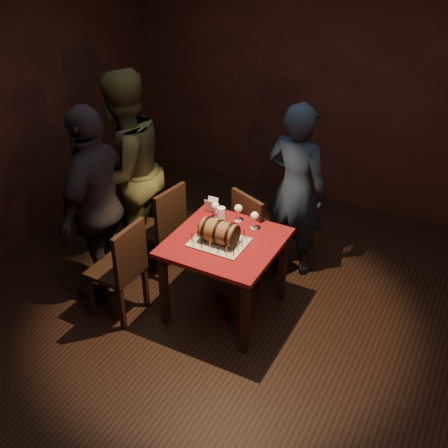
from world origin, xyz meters
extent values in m
plane|color=black|center=(0.00, 0.00, 0.00)|extent=(5.00, 5.00, 0.00)
cube|color=black|center=(0.00, 2.50, 1.40)|extent=(5.00, 0.04, 2.80)
cube|color=#530D12|center=(-0.08, 0.11, 0.73)|extent=(0.90, 0.90, 0.04)
cube|color=black|center=(-0.46, -0.27, 0.35)|extent=(0.06, 0.06, 0.71)
cube|color=black|center=(0.30, -0.27, 0.35)|extent=(0.06, 0.06, 0.71)
cube|color=black|center=(-0.46, 0.49, 0.35)|extent=(0.06, 0.06, 0.71)
cube|color=black|center=(0.30, 0.49, 0.35)|extent=(0.06, 0.06, 0.71)
cube|color=gray|center=(-0.10, 0.05, 0.76)|extent=(0.45, 0.35, 0.01)
cylinder|color=brown|center=(-0.10, 0.05, 0.86)|extent=(0.29, 0.19, 0.19)
cylinder|color=black|center=(-0.21, 0.05, 0.86)|extent=(0.02, 0.21, 0.21)
cylinder|color=black|center=(-0.10, 0.05, 0.86)|extent=(0.02, 0.21, 0.21)
cylinder|color=black|center=(0.00, 0.05, 0.86)|extent=(0.02, 0.21, 0.21)
cylinder|color=black|center=(-0.25, 0.05, 0.86)|extent=(0.01, 0.18, 0.18)
cylinder|color=black|center=(0.04, 0.05, 0.86)|extent=(0.01, 0.18, 0.18)
cylinder|color=black|center=(-0.27, 0.05, 0.86)|extent=(0.04, 0.02, 0.02)
sphere|color=black|center=(-0.29, 0.05, 0.86)|extent=(0.03, 0.03, 0.03)
cylinder|color=#F3E891|center=(-0.26, -0.09, 0.80)|extent=(0.01, 0.01, 0.08)
cylinder|color=black|center=(-0.26, -0.09, 0.85)|extent=(0.00, 0.00, 0.01)
cylinder|color=black|center=(-0.19, -0.09, 0.80)|extent=(0.01, 0.01, 0.08)
cylinder|color=black|center=(-0.19, -0.09, 0.85)|extent=(0.00, 0.00, 0.01)
cylinder|color=#F3E891|center=(-0.11, -0.09, 0.80)|extent=(0.01, 0.01, 0.08)
cylinder|color=black|center=(-0.11, -0.09, 0.85)|extent=(0.00, 0.00, 0.01)
cylinder|color=black|center=(-0.03, -0.09, 0.80)|extent=(0.01, 0.01, 0.08)
cylinder|color=black|center=(-0.03, -0.09, 0.85)|extent=(0.00, 0.00, 0.01)
cylinder|color=#F3E891|center=(0.04, -0.09, 0.80)|extent=(0.01, 0.01, 0.08)
cylinder|color=black|center=(0.04, -0.09, 0.85)|extent=(0.00, 0.00, 0.01)
cylinder|color=black|center=(0.09, -0.07, 0.80)|extent=(0.01, 0.01, 0.08)
cylinder|color=black|center=(0.09, -0.07, 0.85)|extent=(0.00, 0.00, 0.01)
cylinder|color=#F3E891|center=(0.09, 0.01, 0.80)|extent=(0.01, 0.01, 0.08)
cylinder|color=black|center=(0.09, 0.01, 0.85)|extent=(0.00, 0.00, 0.01)
cylinder|color=black|center=(0.09, 0.09, 0.80)|extent=(0.01, 0.01, 0.08)
cylinder|color=black|center=(0.09, 0.09, 0.85)|extent=(0.00, 0.00, 0.01)
cylinder|color=#F3E891|center=(0.09, 0.16, 0.80)|extent=(0.01, 0.01, 0.08)
cylinder|color=black|center=(0.09, 0.16, 0.85)|extent=(0.00, 0.00, 0.01)
cylinder|color=black|center=(0.05, 0.20, 0.80)|extent=(0.01, 0.01, 0.08)
cylinder|color=black|center=(0.05, 0.20, 0.85)|extent=(0.00, 0.00, 0.01)
cylinder|color=#F3E891|center=(-0.02, 0.20, 0.80)|extent=(0.01, 0.01, 0.08)
cylinder|color=black|center=(-0.02, 0.20, 0.85)|extent=(0.00, 0.00, 0.01)
cylinder|color=black|center=(-0.10, 0.20, 0.80)|extent=(0.01, 0.01, 0.08)
cylinder|color=black|center=(-0.10, 0.20, 0.85)|extent=(0.00, 0.00, 0.01)
cylinder|color=#F3E891|center=(-0.17, 0.20, 0.80)|extent=(0.01, 0.01, 0.08)
cylinder|color=black|center=(-0.17, 0.20, 0.85)|extent=(0.00, 0.00, 0.01)
cylinder|color=black|center=(-0.25, 0.20, 0.80)|extent=(0.01, 0.01, 0.08)
cylinder|color=black|center=(-0.25, 0.20, 0.85)|extent=(0.00, 0.00, 0.01)
cylinder|color=#F3E891|center=(-0.30, 0.17, 0.80)|extent=(0.01, 0.01, 0.08)
cylinder|color=black|center=(-0.30, 0.17, 0.85)|extent=(0.00, 0.00, 0.01)
cylinder|color=black|center=(-0.30, 0.10, 0.80)|extent=(0.01, 0.01, 0.08)
cylinder|color=black|center=(-0.30, 0.10, 0.85)|extent=(0.00, 0.00, 0.01)
cylinder|color=#F3E891|center=(-0.30, 0.02, 0.80)|extent=(0.01, 0.01, 0.08)
cylinder|color=black|center=(-0.30, 0.02, 0.85)|extent=(0.00, 0.00, 0.01)
cylinder|color=black|center=(-0.30, -0.05, 0.80)|extent=(0.01, 0.01, 0.08)
cylinder|color=black|center=(-0.30, -0.05, 0.85)|extent=(0.00, 0.00, 0.01)
cylinder|color=silver|center=(-0.32, 0.39, 0.75)|extent=(0.06, 0.06, 0.01)
cylinder|color=silver|center=(-0.32, 0.39, 0.80)|extent=(0.01, 0.01, 0.09)
sphere|color=silver|center=(-0.32, 0.39, 0.88)|extent=(0.07, 0.07, 0.07)
sphere|color=#591114|center=(-0.32, 0.39, 0.87)|extent=(0.05, 0.05, 0.05)
cylinder|color=silver|center=(-0.12, 0.44, 0.75)|extent=(0.06, 0.06, 0.01)
cylinder|color=silver|center=(-0.12, 0.44, 0.80)|extent=(0.01, 0.01, 0.09)
sphere|color=silver|center=(-0.12, 0.44, 0.88)|extent=(0.07, 0.07, 0.07)
cylinder|color=silver|center=(0.06, 0.39, 0.75)|extent=(0.06, 0.06, 0.01)
cylinder|color=silver|center=(0.06, 0.39, 0.80)|extent=(0.01, 0.01, 0.09)
sphere|color=silver|center=(0.06, 0.39, 0.88)|extent=(0.07, 0.07, 0.07)
sphere|color=#BF594C|center=(0.06, 0.39, 0.87)|extent=(0.05, 0.05, 0.05)
cylinder|color=silver|center=(-0.24, 0.34, 0.82)|extent=(0.07, 0.07, 0.15)
cylinder|color=#9E5414|center=(-0.24, 0.34, 0.81)|extent=(0.06, 0.06, 0.11)
cylinder|color=white|center=(-0.24, 0.34, 0.87)|extent=(0.06, 0.06, 0.02)
cube|color=black|center=(-0.03, 0.75, 0.45)|extent=(0.53, 0.53, 0.04)
cube|color=black|center=(0.19, 0.84, 0.21)|extent=(0.04, 0.04, 0.43)
cube|color=black|center=(-0.12, 0.98, 0.21)|extent=(0.04, 0.04, 0.43)
cube|color=black|center=(0.06, 0.53, 0.21)|extent=(0.04, 0.04, 0.43)
cube|color=black|center=(-0.26, 0.66, 0.21)|extent=(0.04, 0.04, 0.43)
cube|color=black|center=(-0.10, 0.59, 0.70)|extent=(0.38, 0.19, 0.46)
cube|color=black|center=(-0.95, 0.38, 0.45)|extent=(0.46, 0.46, 0.04)
cube|color=black|center=(-1.09, 0.58, 0.21)|extent=(0.04, 0.04, 0.43)
cube|color=black|center=(-1.15, 0.24, 0.21)|extent=(0.04, 0.04, 0.43)
cube|color=black|center=(-0.76, 0.53, 0.21)|extent=(0.04, 0.04, 0.43)
cube|color=black|center=(-0.81, 0.19, 0.21)|extent=(0.04, 0.04, 0.43)
cube|color=black|center=(-0.77, 0.36, 0.70)|extent=(0.10, 0.40, 0.46)
cube|color=black|center=(-0.90, -0.34, 0.45)|extent=(0.41, 0.41, 0.04)
cube|color=black|center=(-1.07, -0.16, 0.21)|extent=(0.04, 0.04, 0.43)
cube|color=black|center=(-1.08, -0.50, 0.21)|extent=(0.04, 0.04, 0.43)
cube|color=black|center=(-0.73, -0.17, 0.21)|extent=(0.04, 0.04, 0.43)
cube|color=black|center=(-0.74, -0.51, 0.21)|extent=(0.04, 0.04, 0.43)
cube|color=black|center=(-0.72, -0.34, 0.70)|extent=(0.05, 0.40, 0.46)
imported|color=black|center=(0.18, 1.03, 0.85)|extent=(0.67, 0.50, 1.70)
imported|color=#38391C|center=(-1.30, 0.41, 0.97)|extent=(0.88, 1.05, 1.93)
imported|color=black|center=(-1.19, -0.14, 0.91)|extent=(0.59, 1.12, 1.82)
camera|label=1|loc=(1.73, -3.33, 3.33)|focal=45.00mm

